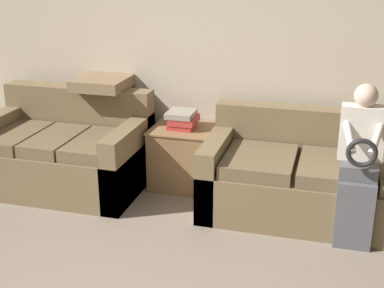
# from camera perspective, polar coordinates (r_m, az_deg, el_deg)

# --- Properties ---
(wall_back) EXTENTS (7.28, 0.06, 2.55)m
(wall_back) POSITION_cam_1_polar(r_m,az_deg,el_deg) (4.95, 1.44, 10.60)
(wall_back) COLOR beige
(wall_back) RESTS_ON ground_plane
(couch_main) EXTENTS (2.11, 0.93, 0.81)m
(couch_main) POSITION_cam_1_polar(r_m,az_deg,el_deg) (4.53, 14.89, -3.86)
(couch_main) COLOR brown
(couch_main) RESTS_ON ground_plane
(couch_side) EXTENTS (1.47, 0.95, 0.87)m
(couch_side) POSITION_cam_1_polar(r_m,az_deg,el_deg) (5.07, -13.43, -0.98)
(couch_side) COLOR brown
(couch_side) RESTS_ON ground_plane
(child_left_seated) EXTENTS (0.32, 0.37, 1.19)m
(child_left_seated) POSITION_cam_1_polar(r_m,az_deg,el_deg) (4.05, 17.43, -1.63)
(child_left_seated) COLOR #56565B
(child_left_seated) RESTS_ON ground_plane
(side_shelf) EXTENTS (0.55, 0.53, 0.56)m
(side_shelf) POSITION_cam_1_polar(r_m,az_deg,el_deg) (4.94, -0.99, -1.25)
(side_shelf) COLOR olive
(side_shelf) RESTS_ON ground_plane
(book_stack) EXTENTS (0.26, 0.28, 0.15)m
(book_stack) POSITION_cam_1_polar(r_m,az_deg,el_deg) (4.82, -1.03, 2.66)
(book_stack) COLOR #BC3833
(book_stack) RESTS_ON side_shelf
(throw_pillow) EXTENTS (0.47, 0.47, 0.10)m
(throw_pillow) POSITION_cam_1_polar(r_m,az_deg,el_deg) (5.07, -9.61, 6.42)
(throw_pillow) COLOR #846B4C
(throw_pillow) RESTS_ON couch_side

